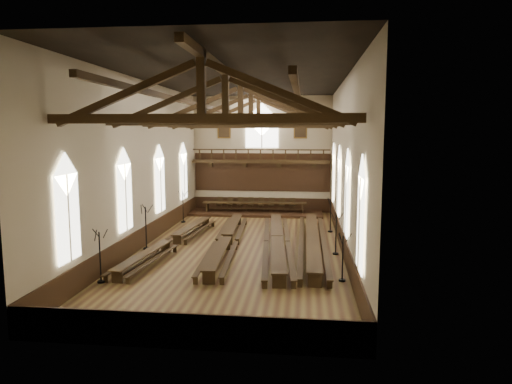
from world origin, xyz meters
TOP-DOWN VIEW (x-y plane):
  - ground at (0.00, 0.00)m, footprint 26.00×26.00m
  - room_walls at (0.00, 0.00)m, footprint 26.00×26.00m
  - wainscot_band at (0.00, 0.00)m, footprint 12.00×26.00m
  - side_windows at (-0.00, -0.00)m, footprint 11.85×19.80m
  - end_window at (0.00, 12.90)m, footprint 2.80×0.12m
  - minstrels_gallery at (0.00, 12.66)m, footprint 11.80×1.24m
  - portraits at (0.00, 12.90)m, footprint 7.75×0.09m
  - roof_trusses at (0.00, -0.00)m, footprint 11.70×25.70m
  - refectory_row_a at (-4.12, -0.50)m, footprint 1.96×13.74m
  - refectory_row_b at (-0.93, 0.08)m, footprint 1.86×14.34m
  - refectory_row_c at (2.13, 0.09)m, footprint 2.14×14.81m
  - refectory_row_d at (4.25, 0.43)m, footprint 1.63×14.86m
  - dais at (-0.47, 11.40)m, footprint 11.40×3.18m
  - high_table at (-0.47, 11.40)m, footprint 8.80×1.28m
  - high_chairs at (-0.47, 12.26)m, footprint 6.83×0.53m
  - candelabrum_left_near at (-5.55, -7.02)m, footprint 0.77×0.72m
  - candelabrum_left_mid at (-5.55, -0.93)m, footprint 0.72×0.83m
  - candelabrum_left_far at (-5.55, 7.30)m, footprint 0.75×0.72m
  - candelabrum_right_near at (5.55, -5.60)m, footprint 0.63×0.70m
  - candelabrum_right_mid at (5.55, -0.85)m, footprint 0.73×0.72m
  - candelabrum_right_far at (5.55, 5.05)m, footprint 0.66×0.75m

SIDE VIEW (x-z plane):
  - ground at x=0.00m, z-range 0.00..0.00m
  - dais at x=-0.47m, z-range 0.00..0.21m
  - refectory_row_a at x=-4.12m, z-range 0.15..0.82m
  - refectory_row_b at x=-0.93m, z-range 0.17..0.90m
  - refectory_row_c at x=2.13m, z-range 0.18..0.96m
  - refectory_row_d at x=4.25m, z-range 0.18..0.98m
  - wainscot_band at x=0.00m, z-range 0.00..1.20m
  - candelabrum_right_near at x=5.55m, z-range -0.45..1.85m
  - candelabrum_right_far at x=5.55m, z-range -0.48..1.96m
  - candelabrum_right_mid at x=5.55m, z-range -0.48..1.97m
  - candelabrum_left_far at x=-5.55m, z-range -0.49..1.99m
  - candelabrum_left_near at x=-5.55m, z-range -0.50..2.04m
  - high_chairs at x=-0.47m, z-range 0.26..1.35m
  - candelabrum_left_mid at x=-5.55m, z-range -0.53..2.18m
  - high_table at x=-0.47m, z-range 0.50..1.32m
  - side_windows at x=0.00m, z-range 1.49..5.99m
  - minstrels_gallery at x=0.00m, z-range 2.06..5.76m
  - room_walls at x=0.00m, z-range -6.54..19.46m
  - portraits at x=0.00m, z-range 6.38..7.82m
  - end_window at x=0.00m, z-range 5.32..9.12m
  - roof_trusses at x=0.00m, z-range 6.82..9.62m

